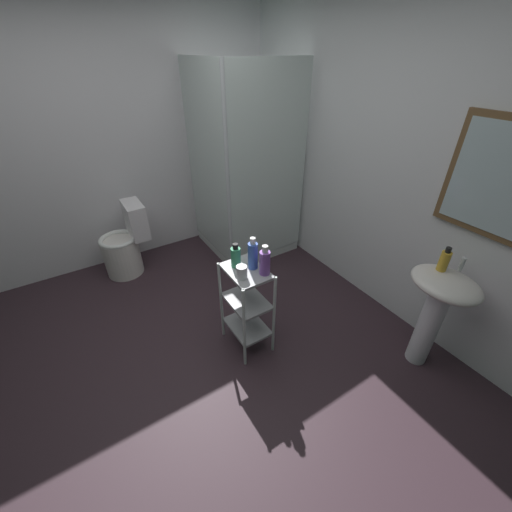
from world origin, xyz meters
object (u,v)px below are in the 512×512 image
object	(u,v)px
shower_stall	(243,214)
rinse_cup	(242,272)
toilet	(125,246)
hand_soap_bottle	(444,260)
shampoo_bottle_blue	(253,255)
storage_cart	(247,302)
conditioner_bottle_purple	(265,262)
pedestal_sink	(438,303)
body_wash_bottle_green	(236,257)

from	to	relation	value
shower_stall	rinse_cup	size ratio (longest dim) A/B	21.76
toilet	hand_soap_bottle	bearing A→B (deg)	34.73
toilet	shampoo_bottle_blue	world-z (taller)	shampoo_bottle_blue
toilet	hand_soap_bottle	xyz separation A→B (m)	(2.33, 1.62, 0.57)
storage_cart	rinse_cup	world-z (taller)	rinse_cup
shower_stall	shampoo_bottle_blue	size ratio (longest dim) A/B	8.16
storage_cart	rinse_cup	bearing A→B (deg)	-49.69
hand_soap_bottle	conditioner_bottle_purple	size ratio (longest dim) A/B	0.78
storage_cart	hand_soap_bottle	distance (m)	1.39
shower_stall	hand_soap_bottle	size ratio (longest dim) A/B	11.36
pedestal_sink	rinse_cup	world-z (taller)	rinse_cup
storage_cart	hand_soap_bottle	size ratio (longest dim) A/B	4.20
shampoo_bottle_blue	storage_cart	bearing A→B (deg)	-89.27
conditioner_bottle_purple	rinse_cup	distance (m)	0.17
shower_stall	conditioner_bottle_purple	xyz separation A→B (m)	(1.39, -0.63, 0.37)
storage_cart	rinse_cup	xyz separation A→B (m)	(0.06, -0.07, 0.35)
shower_stall	rinse_cup	bearing A→B (deg)	-30.41
hand_soap_bottle	storage_cart	bearing A→B (deg)	-126.36
conditioner_bottle_purple	rinse_cup	xyz separation A→B (m)	(-0.05, -0.16, -0.05)
shampoo_bottle_blue	rinse_cup	world-z (taller)	shampoo_bottle_blue
storage_cart	shampoo_bottle_blue	world-z (taller)	shampoo_bottle_blue
body_wash_bottle_green	rinse_cup	size ratio (longest dim) A/B	2.01
storage_cart	hand_soap_bottle	xyz separation A→B (m)	(0.78, 1.06, 0.45)
storage_cart	rinse_cup	size ratio (longest dim) A/B	8.05
toilet	body_wash_bottle_green	xyz separation A→B (m)	(1.47, 0.52, 0.51)
toilet	hand_soap_bottle	world-z (taller)	hand_soap_bottle
body_wash_bottle_green	toilet	bearing A→B (deg)	-160.42
body_wash_bottle_green	conditioner_bottle_purple	world-z (taller)	conditioner_bottle_purple
shower_stall	storage_cart	distance (m)	1.48
toilet	body_wash_bottle_green	world-z (taller)	body_wash_bottle_green
shower_stall	toilet	bearing A→B (deg)	-101.61
shower_stall	hand_soap_bottle	bearing A→B (deg)	9.26
shampoo_bottle_blue	toilet	bearing A→B (deg)	-158.39
body_wash_bottle_green	shampoo_bottle_blue	size ratio (longest dim) A/B	0.76
storage_cart	body_wash_bottle_green	world-z (taller)	body_wash_bottle_green
body_wash_bottle_green	shampoo_bottle_blue	bearing A→B (deg)	48.27
body_wash_bottle_green	shampoo_bottle_blue	world-z (taller)	shampoo_bottle_blue
rinse_cup	body_wash_bottle_green	bearing A→B (deg)	166.40
shower_stall	pedestal_sink	xyz separation A→B (m)	(2.14, 0.32, 0.12)
shower_stall	conditioner_bottle_purple	size ratio (longest dim) A/B	8.86
pedestal_sink	body_wash_bottle_green	bearing A→B (deg)	-131.04
storage_cart	conditioner_bottle_purple	world-z (taller)	conditioner_bottle_purple
toilet	shampoo_bottle_blue	bearing A→B (deg)	21.61
shampoo_bottle_blue	shower_stall	bearing A→B (deg)	152.71
hand_soap_bottle	rinse_cup	xyz separation A→B (m)	(-0.72, -1.13, -0.10)
storage_cart	shampoo_bottle_blue	xyz separation A→B (m)	(-0.00, 0.06, 0.41)
toilet	storage_cart	distance (m)	1.65
shower_stall	body_wash_bottle_green	xyz separation A→B (m)	(1.21, -0.76, 0.36)
conditioner_bottle_purple	toilet	bearing A→B (deg)	-158.68
hand_soap_bottle	toilet	bearing A→B (deg)	-145.27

